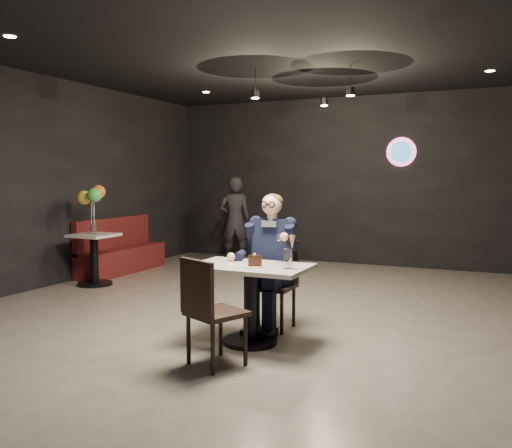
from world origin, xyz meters
The scene contains 17 objects.
floor centered at (0.00, 0.00, 0.00)m, with size 9.00×9.00×0.00m, color gray.
wall_sign centered at (0.80, 4.47, 2.00)m, with size 0.50×0.06×0.50m, color pink, non-canonical shape.
pendant_lights centered at (0.00, 2.00, 2.88)m, with size 1.40×1.20×0.36m, color black.
main_table centered at (0.29, -0.55, 0.38)m, with size 1.10×0.70×0.75m, color silver.
chair_far centered at (0.29, 0.00, 0.46)m, with size 0.42×0.46×0.92m, color black.
chair_near centered at (0.29, -1.20, 0.46)m, with size 0.42×0.46×0.92m, color black.
seated_man centered at (0.29, 0.00, 0.72)m, with size 0.60×0.80×1.44m, color black.
dessert_plate centered at (0.36, -0.66, 0.76)m, with size 0.20×0.20×0.01m, color white.
cake_slice centered at (0.37, -0.62, 0.80)m, with size 0.12×0.10×0.08m, color black.
mint_leaf centered at (0.36, -0.65, 0.84)m, with size 0.06×0.04×0.01m, color green.
sundae_glass centered at (0.68, -0.58, 0.84)m, with size 0.08×0.08×0.18m, color silver.
wafer_cone centered at (0.72, -0.59, 0.99)m, with size 0.06×0.06×0.12m, color tan.
booth_bench centered at (-3.25, 2.01, 0.45)m, with size 0.45×1.80×0.90m, color #4C1210.
side_table centered at (-2.95, 1.01, 0.36)m, with size 0.57×0.57×0.71m, color silver.
balloon_vase centered at (-2.95, 1.01, 0.83)m, with size 0.10×0.10×0.15m, color silver.
balloon_bunch centered at (-2.95, 1.01, 1.21)m, with size 0.37×0.37×0.62m, color gold.
passerby centered at (-2.00, 3.65, 0.79)m, with size 0.57×0.38×1.58m, color black.
Camera 1 is at (2.43, -5.09, 1.58)m, focal length 38.00 mm.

